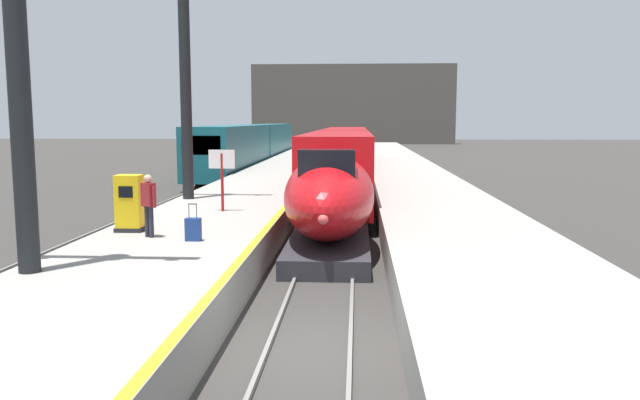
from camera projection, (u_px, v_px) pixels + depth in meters
ground_plane at (309, 351)px, 11.48m from camera, size 260.00×260.00×0.00m
platform_left at (272, 184)px, 36.16m from camera, size 4.80×110.00×1.05m
platform_right at (414, 185)px, 35.68m from camera, size 4.80×110.00×1.05m
platform_left_safety_stripe at (311, 175)px, 35.96m from camera, size 0.20×107.80×0.01m
rail_main_left at (331, 188)px, 38.75m from camera, size 0.08×110.00×0.12m
rail_main_right at (355, 188)px, 38.66m from camera, size 0.08×110.00×0.12m
rail_secondary_left at (201, 187)px, 39.22m from camera, size 0.08×110.00×0.12m
rail_secondary_right at (225, 187)px, 39.14m from camera, size 0.08×110.00×0.12m
highspeed_train_main at (342, 161)px, 34.71m from camera, size 2.92×39.07×3.60m
regional_train_adjacent at (253, 144)px, 54.08m from camera, size 2.85×36.60×3.80m
station_column_mid at (184, 42)px, 24.47m from camera, size 4.00×0.68×10.37m
passenger_near_edge at (149, 201)px, 16.80m from camera, size 0.49×0.39×1.69m
rolling_suitcase at (193, 229)px, 16.37m from camera, size 0.40×0.22×0.98m
ticket_machine_yellow at (130, 205)px, 17.75m from camera, size 0.76×0.62×1.60m
departure_info_board at (222, 168)px, 21.60m from camera, size 0.90×0.10×2.12m
terminus_back_wall at (353, 104)px, 111.61m from camera, size 36.00×2.00×14.00m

